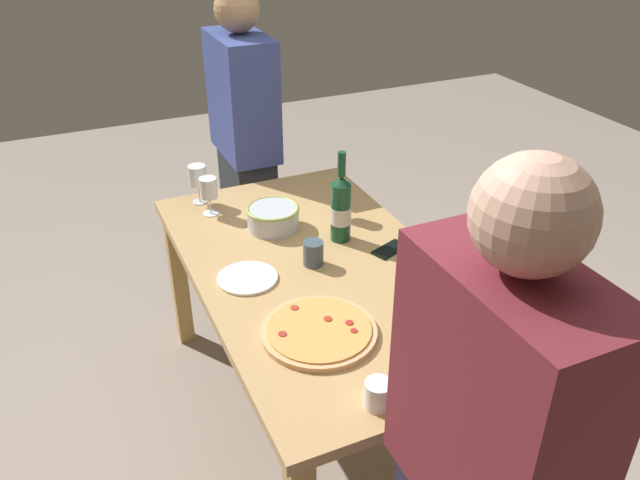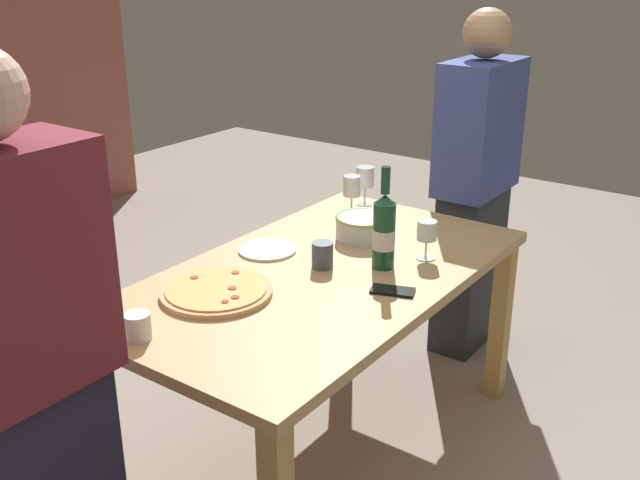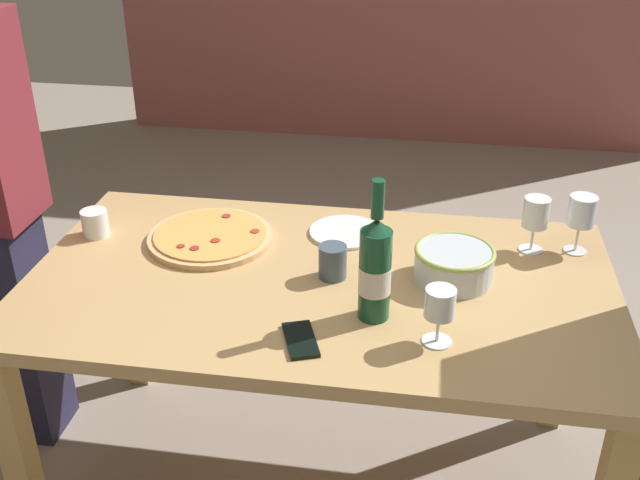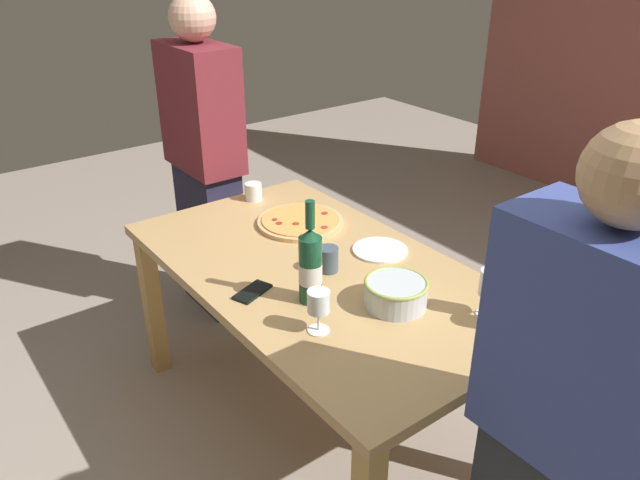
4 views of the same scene
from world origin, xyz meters
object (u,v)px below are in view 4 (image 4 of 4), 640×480
Objects in this scene: wine_bottle at (310,265)px; cup_amber at (253,192)px; dining_table at (320,289)px; person_guest_left at (570,443)px; serving_bowl at (396,292)px; person_host at (205,163)px; side_plate at (380,250)px; wine_glass_by_bottle at (490,285)px; cup_ceramic at (328,259)px; cell_phone at (252,292)px; wine_glass_near_pizza at (526,298)px; wine_glass_far_left at (319,304)px; pizza at (301,222)px.

wine_bottle reaches higher than cup_amber.
wine_bottle is (0.16, -0.16, 0.23)m from dining_table.
serving_bowl is at bearing -5.77° from person_guest_left.
side_plate is at bearing 13.72° from person_host.
side_plate is at bearing 178.04° from wine_glass_by_bottle.
wine_glass_by_bottle is 0.60m from cup_ceramic.
dining_table is 1.11m from person_guest_left.
person_guest_left reaches higher than wine_glass_by_bottle.
dining_table is 19.79× the size of cup_amber.
cell_phone is (-0.00, -0.30, 0.10)m from dining_table.
cup_amber is at bearing -2.88° from person_guest_left.
person_guest_left is (2.20, -0.18, -0.03)m from person_host.
side_plate is at bearing 179.55° from wine_glass_near_pizza.
serving_bowl is at bearing -148.44° from wine_glass_near_pizza.
person_host is at bearing 175.51° from cup_ceramic.
cell_phone is at bearing -31.95° from cup_amber.
wine_glass_far_left is at bearing -97.01° from serving_bowl.
wine_bottle is at bearing -73.81° from side_plate.
person_host is at bearing 177.96° from serving_bowl.
cup_amber is 0.05× the size of person_guest_left.
person_host is at bearing -171.57° from side_plate.
side_plate reaches higher than dining_table.
wine_bottle reaches higher than serving_bowl.
cup_ceramic is at bearing 126.33° from wine_bottle.
pizza is 1.07m from wine_glass_near_pizza.
wine_bottle is at bearing -142.04° from wine_glass_near_pizza.
side_plate is at bearing 118.85° from wine_glass_far_left.
person_host is at bearing -175.31° from pizza.
cup_ceramic is (-0.13, 0.17, -0.09)m from wine_bottle.
cup_amber reaches higher than dining_table.
serving_bowl is 1.31× the size of wine_glass_by_bottle.
person_guest_left is (0.94, 0.08, -0.09)m from wine_bottle.
wine_glass_near_pizza is at bearing 20.51° from cup_ceramic.
dining_table is at bearing -172.00° from serving_bowl.
wine_glass_near_pizza is 0.53m from person_guest_left.
pizza is 0.95m from wine_glass_by_bottle.
wine_glass_near_pizza is 1.19× the size of wine_glass_far_left.
person_host is at bearing -174.06° from cup_amber.
person_host is at bearing 168.23° from wine_bottle.
serving_bowl is at bearing -5.00° from cup_amber.
cell_phone is at bearing -90.28° from dining_table.
person_host is at bearing 174.71° from dining_table.
wine_glass_by_bottle is at bearing -173.93° from wine_glass_near_pizza.
wine_glass_far_left is (-0.04, -0.30, 0.05)m from serving_bowl.
serving_bowl is 1.46m from person_host.
wine_bottle is 2.23× the size of wine_glass_by_bottle.
cup_ceramic is 0.06× the size of person_guest_left.
cell_phone is at bearing -141.60° from wine_glass_near_pizza.
cup_amber is 0.05× the size of person_host.
side_plate and cell_phone have the same top height.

